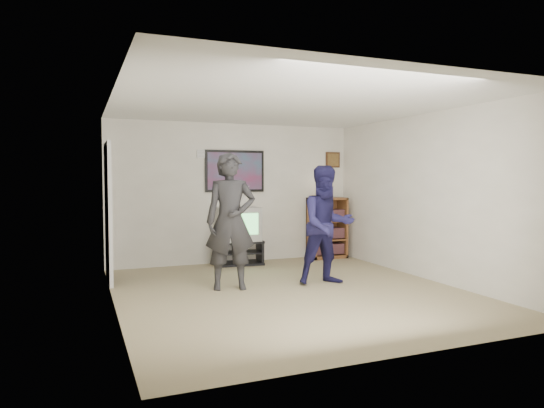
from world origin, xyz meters
TOP-DOWN VIEW (x-y plane):
  - room_shell at (0.00, 0.35)m, footprint 4.51×5.00m
  - media_stand at (-0.02, 2.23)m, footprint 0.90×0.56m
  - crt_television at (-0.03, 2.23)m, footprint 0.70×0.60m
  - bookshelf at (1.77, 2.28)m, footprint 0.70×0.40m
  - table_lamp at (1.67, 2.29)m, footprint 0.24×0.24m
  - person_tall at (-0.69, 0.49)m, footprint 0.76×0.58m
  - person_short at (0.69, 0.27)m, footprint 0.88×0.71m
  - controller_left at (-0.74, 0.68)m, footprint 0.07×0.12m
  - controller_right at (0.65, 0.51)m, footprint 0.04×0.12m
  - poster at (0.00, 2.48)m, footprint 1.10×0.03m
  - air_vent at (-0.55, 2.48)m, footprint 0.28×0.02m
  - small_picture at (2.00, 2.48)m, footprint 0.30×0.03m
  - doorway at (-2.23, 1.60)m, footprint 0.03×0.85m

SIDE VIEW (x-z plane):
  - media_stand at x=-0.02m, z-range 0.00..0.43m
  - bookshelf at x=1.77m, z-range 0.00..1.15m
  - crt_television at x=-0.03m, z-range 0.43..1.02m
  - person_short at x=0.69m, z-range 0.00..1.71m
  - person_tall at x=-0.69m, z-range 0.00..1.88m
  - doorway at x=-2.23m, z-range 0.00..2.00m
  - controller_right at x=0.65m, z-range 1.00..1.03m
  - controller_left at x=-0.74m, z-range 1.10..1.13m
  - room_shell at x=0.00m, z-range 0.00..2.50m
  - table_lamp at x=1.67m, z-range 1.15..1.54m
  - poster at x=0.00m, z-range 1.27..2.02m
  - small_picture at x=2.00m, z-range 1.73..2.03m
  - air_vent at x=-0.55m, z-range 1.88..2.02m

